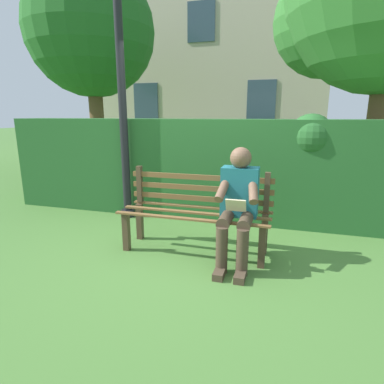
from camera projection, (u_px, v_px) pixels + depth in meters
The scene contains 7 objects.
ground at pixel (194, 251), 3.61m from camera, with size 60.00×60.00×0.00m, color #477533.
park_bench at pixel (197, 210), 3.58m from camera, with size 1.68×0.52×0.92m.
person_seated at pixel (238, 203), 3.23m from camera, with size 0.44×0.73×1.20m.
hedge_backdrop at pixel (190, 166), 4.83m from camera, with size 5.75×0.73×1.54m.
building_facade at pixel (211, 58), 11.52m from camera, with size 7.98×2.84×7.07m.
tree_far at pixel (88, 36), 7.77m from camera, with size 3.24×3.09×5.02m.
lamp_post at pixel (121, 71), 4.37m from camera, with size 0.26×0.26×3.72m.
Camera 1 is at (-0.91, 3.22, 1.52)m, focal length 29.55 mm.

